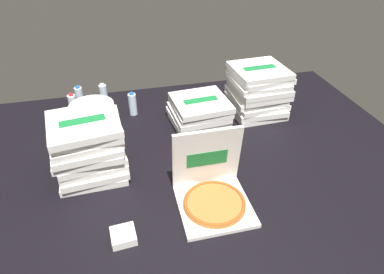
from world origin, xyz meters
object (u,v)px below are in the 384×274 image
at_px(water_bottle_6, 133,104).
at_px(napkin_pile, 123,236).
at_px(water_bottle_0, 104,95).
at_px(water_bottle_2, 73,105).
at_px(water_bottle_5, 69,127).
at_px(ice_bucket, 93,114).
at_px(water_bottle_3, 54,123).
at_px(pizza_stack_left_mid, 88,147).
at_px(water_bottle_4, 92,134).
at_px(pizza_stack_center_far, 199,112).
at_px(open_pizza_box, 212,191).
at_px(pizza_stack_right_near, 258,91).
at_px(water_bottle_1, 80,97).

distance_m(water_bottle_6, napkin_pile, 1.31).
xyz_separation_m(water_bottle_0, water_bottle_2, (-0.25, -0.13, 0.00)).
distance_m(water_bottle_5, napkin_pile, 1.10).
xyz_separation_m(ice_bucket, water_bottle_3, (-0.29, -0.08, 0.01)).
bearing_deg(pizza_stack_left_mid, water_bottle_4, 90.00).
bearing_deg(water_bottle_2, water_bottle_0, 27.44).
distance_m(pizza_stack_center_far, water_bottle_0, 0.89).
xyz_separation_m(open_pizza_box, water_bottle_2, (-0.84, 1.23, 0.01)).
distance_m(open_pizza_box, water_bottle_2, 1.49).
bearing_deg(water_bottle_2, pizza_stack_right_near, -11.37).
xyz_separation_m(water_bottle_0, water_bottle_4, (-0.10, -0.60, 0.00)).
xyz_separation_m(water_bottle_0, napkin_pile, (0.06, -1.52, -0.07)).
height_order(ice_bucket, water_bottle_1, water_bottle_1).
height_order(water_bottle_1, water_bottle_4, same).
relative_size(water_bottle_1, water_bottle_5, 1.00).
distance_m(water_bottle_0, water_bottle_5, 0.54).
bearing_deg(water_bottle_4, water_bottle_2, 107.89).
distance_m(water_bottle_2, water_bottle_5, 0.34).
xyz_separation_m(water_bottle_1, water_bottle_6, (0.43, -0.23, 0.00)).
bearing_deg(pizza_stack_left_mid, pizza_stack_right_near, 19.51).
height_order(open_pizza_box, water_bottle_0, open_pizza_box).
bearing_deg(pizza_stack_center_far, water_bottle_6, 150.13).
height_order(water_bottle_0, napkin_pile, water_bottle_0).
bearing_deg(water_bottle_4, pizza_stack_right_near, 7.09).
relative_size(open_pizza_box, napkin_pile, 3.41).
bearing_deg(water_bottle_3, water_bottle_1, 65.27).
relative_size(pizza_stack_center_far, water_bottle_3, 2.34).
bearing_deg(water_bottle_5, open_pizza_box, -46.26).
relative_size(open_pizza_box, pizza_stack_center_far, 0.93).
height_order(water_bottle_2, water_bottle_3, same).
bearing_deg(water_bottle_5, water_bottle_4, -38.01).
relative_size(water_bottle_4, water_bottle_5, 1.00).
height_order(pizza_stack_left_mid, water_bottle_0, pizza_stack_left_mid).
relative_size(pizza_stack_center_far, water_bottle_6, 2.34).
distance_m(open_pizza_box, pizza_stack_left_mid, 0.83).
distance_m(open_pizza_box, napkin_pile, 0.56).
bearing_deg(water_bottle_3, open_pizza_box, -45.27).
bearing_deg(napkin_pile, pizza_stack_left_mid, 104.47).
bearing_deg(pizza_stack_center_far, water_bottle_5, 177.47).
xyz_separation_m(pizza_stack_right_near, water_bottle_1, (-1.45, 0.43, -0.10)).
relative_size(pizza_stack_center_far, pizza_stack_left_mid, 0.98).
xyz_separation_m(pizza_stack_left_mid, pizza_stack_right_near, (1.35, 0.48, -0.00)).
relative_size(water_bottle_0, water_bottle_4, 1.00).
xyz_separation_m(pizza_stack_left_mid, water_bottle_0, (0.10, 0.91, -0.10)).
bearing_deg(napkin_pile, water_bottle_1, 99.75).
distance_m(pizza_stack_left_mid, pizza_stack_right_near, 1.43).
xyz_separation_m(pizza_stack_left_mid, water_bottle_6, (0.33, 0.68, -0.10)).
bearing_deg(water_bottle_3, napkin_pile, -68.88).
relative_size(water_bottle_3, napkin_pile, 1.57).
xyz_separation_m(ice_bucket, napkin_pile, (0.15, -1.22, -0.06)).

